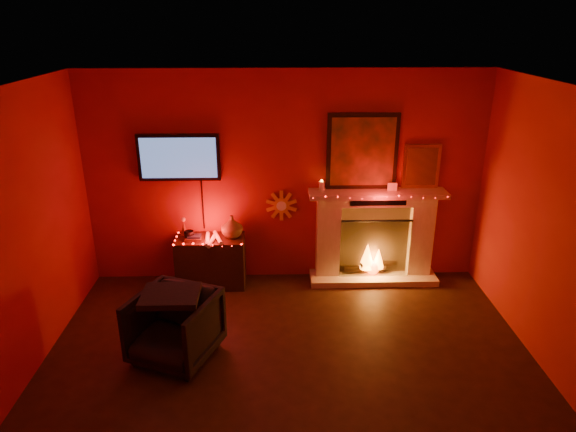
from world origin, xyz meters
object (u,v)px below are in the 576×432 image
tv (179,158)px  armchair (175,327)px  sunburst_clock (281,206)px  console_table (212,258)px  fireplace (374,227)px

tv → armchair: (0.15, -1.71, -1.29)m
sunburst_clock → console_table: sunburst_clock is taller
fireplace → tv: 2.61m
armchair → console_table: bearing=104.6°
sunburst_clock → console_table: (-0.89, -0.22, -0.62)m
tv → sunburst_clock: size_ratio=3.10×
sunburst_clock → armchair: 2.16m
fireplace → console_table: (-2.08, -0.13, -0.35)m
console_table → tv: bearing=151.8°
tv → console_table: (0.36, -0.19, -1.27)m
sunburst_clock → armchair: sunburst_clock is taller
console_table → fireplace: bearing=3.5°
sunburst_clock → armchair: bearing=-122.3°
sunburst_clock → console_table: size_ratio=0.43×
fireplace → armchair: (-2.29, -1.65, -0.37)m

